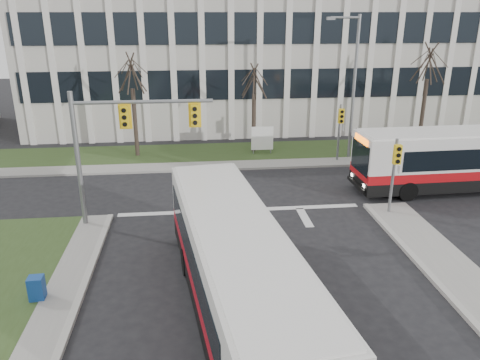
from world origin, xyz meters
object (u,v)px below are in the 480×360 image
Objects in this scene: streetlight at (352,80)px; directory_sign at (262,139)px; bus_cross at (468,161)px; bus_main at (236,274)px; newspaper_box_blue at (37,289)px.

streetlight is 4.60× the size of directory_sign.
bus_cross is at bearing -53.34° from streetlight.
streetlight reaches higher than bus_main.
streetlight is at bearing 41.92° from newspaper_box_blue.
streetlight is at bearing 54.01° from bus_main.
streetlight is 0.75× the size of bus_cross.
newspaper_box_blue is (-6.63, 1.60, -1.16)m from bus_main.
directory_sign is at bearing -128.15° from bus_cross.
newspaper_box_blue is at bearing 159.02° from bus_main.
newspaper_box_blue is at bearing -68.34° from bus_cross.
bus_cross is (4.70, -6.31, -3.55)m from streetlight.
bus_cross reaches higher than bus_main.
streetlight is 6.96m from directory_sign.
streetlight is 8.63m from bus_cross.
directory_sign is 0.16× the size of bus_cross.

